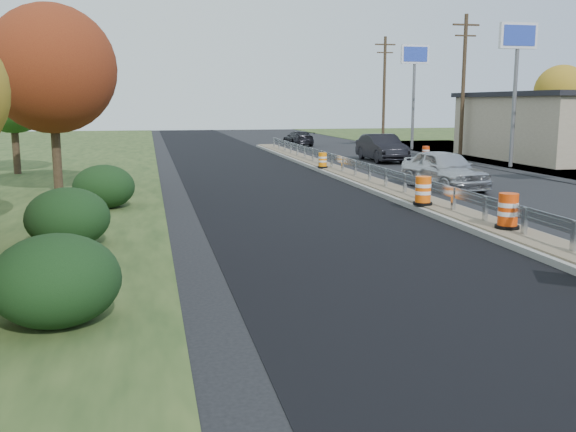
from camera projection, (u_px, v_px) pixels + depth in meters
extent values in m
plane|color=black|center=(484.00, 228.00, 18.61)|extent=(140.00, 140.00, 0.00)
cube|color=black|center=(271.00, 188.00, 27.31)|extent=(7.20, 120.00, 0.01)
cube|color=gray|center=(386.00, 189.00, 26.29)|extent=(1.60, 55.00, 0.18)
cube|color=brown|center=(386.00, 187.00, 26.27)|extent=(1.25, 55.00, 0.05)
cube|color=silver|center=(574.00, 236.00, 14.66)|extent=(0.10, 0.15, 0.70)
cube|color=silver|center=(525.00, 221.00, 16.58)|extent=(0.10, 0.15, 0.70)
cube|color=silver|center=(485.00, 209.00, 18.50)|extent=(0.10, 0.15, 0.70)
cube|color=silver|center=(453.00, 199.00, 20.43)|extent=(0.10, 0.15, 0.70)
cube|color=silver|center=(427.00, 190.00, 22.35)|extent=(0.10, 0.15, 0.70)
cube|color=silver|center=(405.00, 183.00, 24.28)|extent=(0.10, 0.15, 0.70)
cube|color=silver|center=(386.00, 177.00, 26.20)|extent=(0.10, 0.15, 0.70)
cube|color=silver|center=(370.00, 172.00, 28.13)|extent=(0.10, 0.15, 0.70)
cube|color=silver|center=(355.00, 168.00, 30.05)|extent=(0.10, 0.15, 0.70)
cube|color=silver|center=(343.00, 164.00, 31.98)|extent=(0.10, 0.15, 0.70)
cube|color=silver|center=(332.00, 160.00, 33.90)|extent=(0.10, 0.15, 0.70)
cube|color=silver|center=(322.00, 157.00, 35.82)|extent=(0.10, 0.15, 0.70)
cube|color=silver|center=(313.00, 155.00, 37.75)|extent=(0.10, 0.15, 0.70)
cube|color=silver|center=(305.00, 152.00, 39.67)|extent=(0.10, 0.15, 0.70)
cube|color=silver|center=(297.00, 150.00, 41.60)|extent=(0.10, 0.15, 0.70)
cube|color=silver|center=(291.00, 148.00, 43.52)|extent=(0.10, 0.15, 0.70)
cube|color=silver|center=(285.00, 146.00, 45.45)|extent=(0.10, 0.15, 0.70)
cube|color=silver|center=(279.00, 144.00, 47.37)|extent=(0.10, 0.15, 0.70)
cube|color=silver|center=(274.00, 142.00, 49.30)|extent=(0.10, 0.15, 0.70)
cube|color=silver|center=(378.00, 170.00, 27.13)|extent=(0.04, 46.00, 0.34)
cube|color=silver|center=(377.00, 172.00, 27.14)|extent=(0.06, 46.00, 0.03)
cube|color=silver|center=(378.00, 168.00, 27.12)|extent=(0.06, 46.00, 0.03)
cube|color=black|center=(499.00, 135.00, 40.09)|extent=(0.08, 7.20, 2.20)
cylinder|color=slate|center=(514.00, 106.00, 35.60)|extent=(0.22, 0.22, 6.80)
cube|color=white|center=(518.00, 36.00, 34.94)|extent=(2.20, 0.25, 1.40)
cube|color=#263FB2|center=(518.00, 36.00, 34.94)|extent=(1.90, 0.30, 1.10)
cylinder|color=slate|center=(413.00, 105.00, 49.07)|extent=(0.22, 0.22, 6.80)
cube|color=white|center=(415.00, 54.00, 48.41)|extent=(2.20, 0.25, 1.40)
cube|color=#263FB2|center=(415.00, 54.00, 48.41)|extent=(1.90, 0.30, 1.10)
cylinder|color=#473523|center=(463.00, 86.00, 43.28)|extent=(0.26, 0.26, 9.40)
cube|color=#473523|center=(466.00, 25.00, 42.59)|extent=(1.90, 0.12, 0.12)
cube|color=#473523|center=(466.00, 36.00, 42.71)|extent=(1.50, 0.10, 0.10)
cylinder|color=#473523|center=(384.00, 90.00, 57.72)|extent=(0.26, 0.26, 9.40)
cube|color=#473523|center=(385.00, 44.00, 57.02)|extent=(1.90, 0.12, 0.12)
cube|color=#473523|center=(385.00, 53.00, 57.14)|extent=(1.50, 0.10, 0.10)
ellipsoid|color=black|center=(56.00, 280.00, 10.40)|extent=(2.09, 2.09, 1.52)
ellipsoid|color=black|center=(68.00, 217.00, 16.07)|extent=(2.09, 2.09, 1.52)
ellipsoid|color=black|center=(104.00, 187.00, 21.95)|extent=(2.09, 2.09, 1.52)
cylinder|color=#473523|center=(57.00, 153.00, 25.22)|extent=(0.36, 0.36, 3.30)
sphere|color=brown|center=(51.00, 69.00, 24.66)|extent=(4.95, 4.95, 4.95)
cylinder|color=#473523|center=(16.00, 146.00, 32.33)|extent=(0.36, 0.36, 2.86)
sphere|color=#1D4A18|center=(12.00, 90.00, 31.85)|extent=(4.29, 4.29, 4.29)
cylinder|color=#473523|center=(559.00, 126.00, 56.49)|extent=(0.36, 0.36, 3.08)
sphere|color=olive|center=(561.00, 92.00, 55.96)|extent=(4.62, 4.62, 4.62)
cylinder|color=black|center=(507.00, 227.00, 17.39)|extent=(0.65, 0.65, 0.09)
cylinder|color=#E94009|center=(508.00, 210.00, 17.32)|extent=(0.52, 0.52, 0.92)
cylinder|color=white|center=(508.00, 205.00, 17.29)|extent=(0.54, 0.54, 0.12)
cylinder|color=white|center=(508.00, 213.00, 17.33)|extent=(0.54, 0.54, 0.12)
cylinder|color=black|center=(423.00, 203.00, 21.44)|extent=(0.64, 0.64, 0.09)
cylinder|color=#FF5D0A|center=(423.00, 190.00, 21.36)|extent=(0.52, 0.52, 0.90)
cylinder|color=white|center=(423.00, 186.00, 21.34)|extent=(0.53, 0.53, 0.12)
cylinder|color=white|center=(423.00, 193.00, 21.38)|extent=(0.53, 0.53, 0.12)
cylinder|color=black|center=(323.00, 167.00, 33.65)|extent=(0.54, 0.54, 0.07)
cylinder|color=orange|center=(323.00, 160.00, 33.58)|extent=(0.43, 0.43, 0.75)
cylinder|color=white|center=(323.00, 157.00, 33.56)|extent=(0.44, 0.44, 0.10)
cylinder|color=white|center=(323.00, 161.00, 33.59)|extent=(0.44, 0.44, 0.10)
cylinder|color=black|center=(426.00, 159.00, 41.30)|extent=(0.57, 0.57, 0.08)
cylinder|color=#F33C0A|center=(426.00, 152.00, 41.23)|extent=(0.46, 0.46, 0.80)
cylinder|color=white|center=(426.00, 150.00, 41.20)|extent=(0.47, 0.47, 0.11)
cylinder|color=white|center=(426.00, 154.00, 41.24)|extent=(0.47, 0.47, 0.11)
imported|color=silver|center=(444.00, 169.00, 27.05)|extent=(2.40, 4.99, 1.64)
imported|color=black|center=(382.00, 148.00, 39.73)|extent=(1.80, 5.10, 1.68)
imported|color=black|center=(298.00, 138.00, 54.29)|extent=(2.05, 4.40, 1.24)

